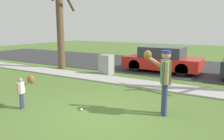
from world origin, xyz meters
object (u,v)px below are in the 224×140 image
Objects in this scene: person_adult at (164,75)px; utility_cabinet at (106,65)px; baseball at (81,110)px; person_child at (24,87)px; street_tree_far at (60,14)px; parked_hatchback_red at (162,59)px.

person_adult reaches higher than utility_cabinet.
person_adult is at bearing 23.99° from baseball.
utility_cabinet is at bearing 71.72° from person_child.
parked_hatchback_red is at bearing 21.08° from street_tree_far.
person_child is at bearing -102.53° from parked_hatchback_red.
person_child is 0.24× the size of parked_hatchback_red.
utility_cabinet is (-0.54, 5.34, -0.14)m from person_child.
utility_cabinet is at bearing -1.57° from street_tree_far.
street_tree_far reaches higher than baseball.
person_adult is 2.50m from baseball.
person_child is at bearing -56.24° from street_tree_far.
street_tree_far is (-7.25, 3.85, 1.97)m from person_adult.
parked_hatchback_red is (2.20, 2.12, 0.16)m from utility_cabinet.
street_tree_far reaches higher than person_adult.
person_adult is at bearing -42.14° from utility_cabinet.
utility_cabinet is 0.17× the size of street_tree_far.
utility_cabinet is at bearing 114.01° from baseball.
street_tree_far is at bearing -158.92° from parked_hatchback_red.
street_tree_far is at bearing 99.75° from person_child.
person_child is 0.17× the size of street_tree_far.
person_child is at bearing -0.39° from person_adult.
parked_hatchback_red is at bearing 89.08° from baseball.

